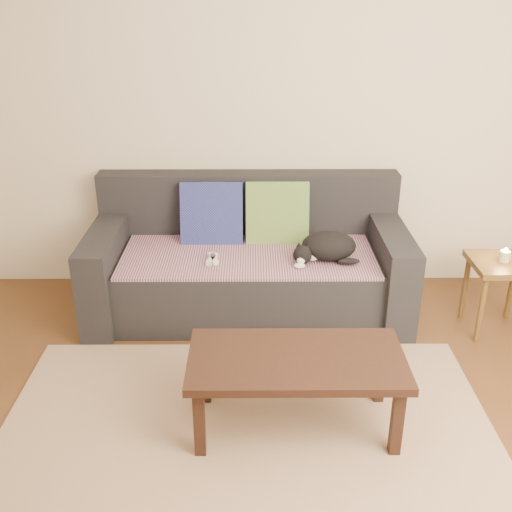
{
  "coord_description": "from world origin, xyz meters",
  "views": [
    {
      "loc": [
        0.03,
        -2.13,
        2.05
      ],
      "look_at": [
        0.05,
        1.2,
        0.55
      ],
      "focal_mm": 42.0,
      "sensor_mm": 36.0,
      "label": 1
    }
  ],
  "objects_px": {
    "cat": "(326,247)",
    "side_table": "(501,274)",
    "sofa": "(248,266)",
    "wii_remote_b": "(212,259)",
    "wii_remote_a": "(213,259)",
    "coffee_table": "(296,366)"
  },
  "relations": [
    {
      "from": "cat",
      "to": "wii_remote_b",
      "type": "distance_m",
      "value": 0.74
    },
    {
      "from": "wii_remote_b",
      "to": "side_table",
      "type": "height_order",
      "value": "side_table"
    },
    {
      "from": "sofa",
      "to": "coffee_table",
      "type": "bearing_deg",
      "value": -79.22
    },
    {
      "from": "cat",
      "to": "side_table",
      "type": "relative_size",
      "value": 0.91
    },
    {
      "from": "cat",
      "to": "wii_remote_a",
      "type": "bearing_deg",
      "value": -167.72
    },
    {
      "from": "sofa",
      "to": "side_table",
      "type": "xyz_separation_m",
      "value": [
        1.6,
        -0.32,
        0.09
      ]
    },
    {
      "from": "wii_remote_b",
      "to": "side_table",
      "type": "relative_size",
      "value": 0.31
    },
    {
      "from": "sofa",
      "to": "wii_remote_b",
      "type": "bearing_deg",
      "value": -137.88
    },
    {
      "from": "wii_remote_a",
      "to": "coffee_table",
      "type": "relative_size",
      "value": 0.14
    },
    {
      "from": "wii_remote_a",
      "to": "side_table",
      "type": "relative_size",
      "value": 0.31
    },
    {
      "from": "cat",
      "to": "sofa",
      "type": "bearing_deg",
      "value": 170.85
    },
    {
      "from": "sofa",
      "to": "cat",
      "type": "relative_size",
      "value": 4.76
    },
    {
      "from": "wii_remote_b",
      "to": "coffee_table",
      "type": "distance_m",
      "value": 1.17
    },
    {
      "from": "cat",
      "to": "wii_remote_b",
      "type": "xyz_separation_m",
      "value": [
        -0.73,
        -0.02,
        -0.07
      ]
    },
    {
      "from": "sofa",
      "to": "side_table",
      "type": "bearing_deg",
      "value": -11.25
    },
    {
      "from": "coffee_table",
      "to": "cat",
      "type": "bearing_deg",
      "value": 76.47
    },
    {
      "from": "cat",
      "to": "wii_remote_b",
      "type": "bearing_deg",
      "value": -167.12
    },
    {
      "from": "sofa",
      "to": "wii_remote_b",
      "type": "height_order",
      "value": "sofa"
    },
    {
      "from": "sofa",
      "to": "coffee_table",
      "type": "height_order",
      "value": "sofa"
    },
    {
      "from": "cat",
      "to": "coffee_table",
      "type": "distance_m",
      "value": 1.13
    },
    {
      "from": "sofa",
      "to": "coffee_table",
      "type": "distance_m",
      "value": 1.29
    },
    {
      "from": "cat",
      "to": "side_table",
      "type": "height_order",
      "value": "cat"
    }
  ]
}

